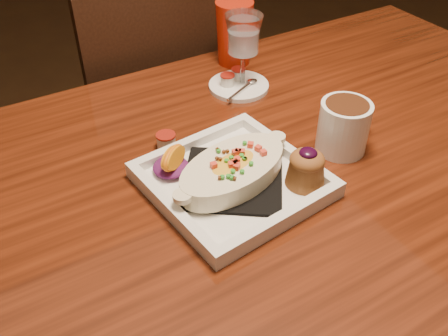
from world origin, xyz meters
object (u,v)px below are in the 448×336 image
plate (239,174)px  coffee_mug (345,124)px  goblet (243,39)px  red_tumbler (234,33)px  table (272,198)px  chair_far (149,112)px  saucer (238,84)px

plate → coffee_mug: (0.23, -0.00, 0.03)m
goblet → red_tumbler: bearing=67.2°
goblet → coffee_mug: bearing=-82.4°
coffee_mug → plate: bearing=165.6°
table → plate: (-0.10, -0.03, 0.12)m
red_tumbler → chair_far: bearing=118.6°
table → plate: plate is taller
saucer → chair_far: bearing=102.2°
goblet → saucer: bearing=165.8°
coffee_mug → saucer: (-0.05, 0.30, -0.04)m
chair_far → plate: (-0.10, -0.66, 0.27)m
chair_far → coffee_mug: 0.74m
table → saucer: 0.29m
goblet → chair_far: bearing=103.7°
coffee_mug → goblet: size_ratio=0.78×
table → saucer: saucer is taller
coffee_mug → red_tumbler: (0.01, 0.41, 0.02)m
goblet → saucer: (-0.01, 0.00, -0.11)m
table → coffee_mug: 0.20m
plate → coffee_mug: bearing=-7.5°
plate → goblet: bearing=50.5°
chair_far → saucer: 0.45m
saucer → table: bearing=-107.0°
chair_far → plate: bearing=81.5°
table → saucer: bearing=73.0°
coffee_mug → saucer: 0.30m
saucer → red_tumbler: red_tumbler is taller
goblet → saucer: goblet is taller
plate → red_tumbler: size_ratio=1.99×
chair_far → red_tumbler: chair_far is taller
table → coffee_mug: (0.13, -0.03, 0.15)m
coffee_mug → goblet: (-0.04, 0.29, 0.06)m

